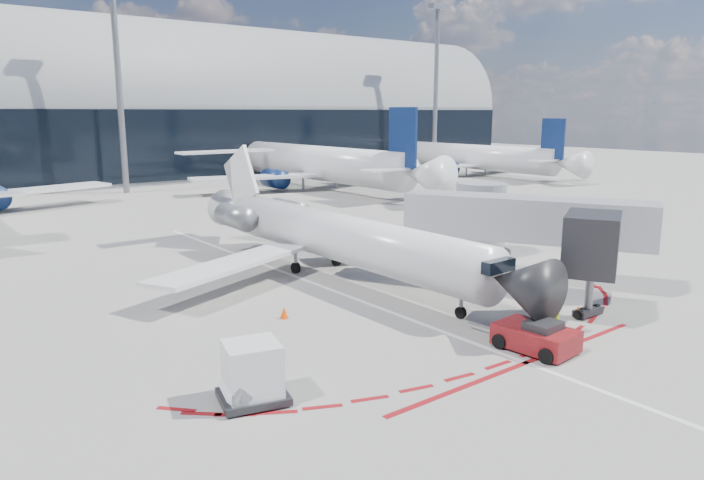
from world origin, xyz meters
TOP-DOWN VIEW (x-y plane):
  - ground at (0.00, 0.00)m, footprint 260.00×260.00m
  - apron_centerline at (0.00, 2.00)m, footprint 0.25×40.00m
  - apron_stop_bar at (0.00, -11.50)m, footprint 14.00×0.25m
  - terminal_building at (0.00, 64.97)m, footprint 150.00×24.15m
  - jet_bridge at (9.79, -3.01)m, footprint 10.03×15.20m
  - light_mast_centre at (5.00, 48.00)m, footprint 0.70×0.70m
  - light_mast_east at (55.00, 48.00)m, footprint 0.70×0.70m
  - regional_jet at (1.92, 3.72)m, footprint 22.68×27.96m
  - pushback_tug at (1.37, -10.91)m, footprint 2.26×4.86m
  - ramp_worker at (2.90, -10.73)m, footprint 0.64×0.44m
  - uld_container at (-9.64, -8.07)m, footprint 2.53×2.31m
  - safety_cone_left at (-4.40, -1.53)m, footprint 0.39×0.39m
  - safety_cone_right at (6.22, -9.67)m, footprint 0.41×0.41m
  - bg_airliner_2 at (25.10, 38.86)m, footprint 37.32×39.51m
  - bg_airliner_3 at (52.74, 37.98)m, footprint 32.26×34.16m

SIDE VIEW (x-z plane):
  - ground at x=0.00m, z-range 0.00..0.00m
  - apron_centerline at x=0.00m, z-range 0.00..0.01m
  - apron_stop_bar at x=0.00m, z-range 0.00..0.01m
  - safety_cone_left at x=-4.40m, z-range 0.00..0.54m
  - safety_cone_right at x=6.22m, z-range 0.00..0.57m
  - pushback_tug at x=1.37m, z-range -0.07..1.17m
  - ramp_worker at x=2.90m, z-range 0.00..1.72m
  - uld_container at x=-9.64m, z-range -0.01..2.00m
  - regional_jet at x=1.92m, z-range -1.16..5.84m
  - jet_bridge at x=9.79m, z-range 0.56..5.46m
  - bg_airliner_3 at x=52.74m, z-range 0.00..10.44m
  - bg_airliner_2 at x=25.10m, z-range 0.00..12.07m
  - terminal_building at x=0.00m, z-range -3.48..20.52m
  - light_mast_centre at x=5.00m, z-range 0.00..25.00m
  - light_mast_east at x=55.00m, z-range 0.00..25.00m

